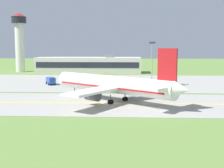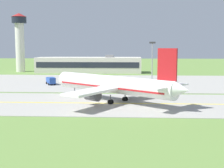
# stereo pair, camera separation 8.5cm
# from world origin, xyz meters

# --- Properties ---
(ground_plane) EXTENTS (500.00, 500.00, 0.00)m
(ground_plane) POSITION_xyz_m (0.00, 0.00, 0.00)
(ground_plane) COLOR olive
(taxiway_strip) EXTENTS (240.00, 28.00, 0.10)m
(taxiway_strip) POSITION_xyz_m (0.00, 0.00, 0.05)
(taxiway_strip) COLOR #9E9B93
(taxiway_strip) RESTS_ON ground
(apron_pad) EXTENTS (140.00, 52.00, 0.10)m
(apron_pad) POSITION_xyz_m (10.00, 42.00, 0.05)
(apron_pad) COLOR #9E9B93
(apron_pad) RESTS_ON ground
(taxiway_centreline) EXTENTS (220.00, 0.60, 0.01)m
(taxiway_centreline) POSITION_xyz_m (0.00, 0.00, 0.11)
(taxiway_centreline) COLOR yellow
(taxiway_centreline) RESTS_ON taxiway_strip
(airplane_lead) EXTENTS (33.31, 29.32, 12.70)m
(airplane_lead) POSITION_xyz_m (1.36, 2.07, 4.13)
(airplane_lead) COLOR white
(airplane_lead) RESTS_ON ground
(service_truck_fuel) EXTENTS (4.51, 6.28, 2.60)m
(service_truck_fuel) POSITION_xyz_m (-21.30, 33.46, 1.53)
(service_truck_fuel) COLOR #264CA5
(service_truck_fuel) RESTS_ON ground
(terminal_building) EXTENTS (50.83, 13.46, 8.68)m
(terminal_building) POSITION_xyz_m (-14.39, 82.50, 3.76)
(terminal_building) COLOR beige
(terminal_building) RESTS_ON ground
(control_tower) EXTENTS (7.60, 7.60, 29.20)m
(control_tower) POSITION_xyz_m (-49.51, 84.96, 17.46)
(control_tower) COLOR silver
(control_tower) RESTS_ON ground
(apron_light_mast) EXTENTS (2.40, 0.50, 14.70)m
(apron_light_mast) POSITION_xyz_m (14.26, 53.52, 9.33)
(apron_light_mast) COLOR gray
(apron_light_mast) RESTS_ON ground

